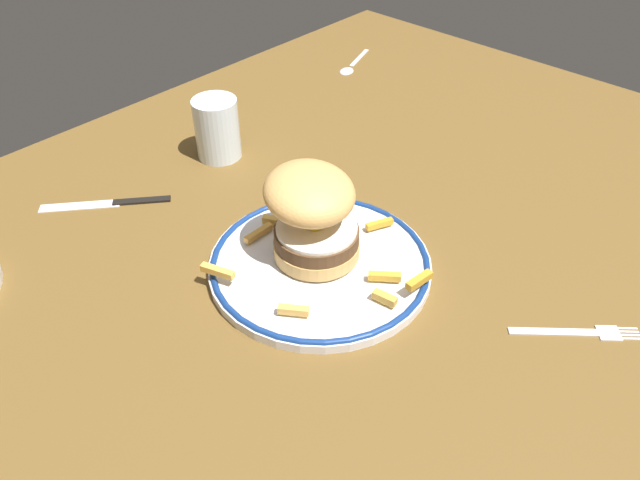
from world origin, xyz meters
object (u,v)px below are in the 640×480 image
Objects in this scene: burger at (313,214)px; fork at (578,332)px; dinner_plate at (320,264)px; knife at (116,202)px; water_glass at (217,132)px; spoon at (349,67)px.

burger is 32.55cm from fork.
dinner_plate is 1.85× the size of knife.
water_glass reaches higher than knife.
dinner_plate reaches higher than spoon.
dinner_plate is 2.09× the size of burger.
water_glass is 57.85cm from fork.
spoon is at bearing 36.14° from burger.
fork is 62.14cm from knife.
fork is (10.95, -29.81, -7.13)cm from burger.
dinner_plate reaches higher than knife.
water_glass reaches higher than fork.
dinner_plate is at bearing -106.67° from water_glass.
knife is at bearing 107.32° from dinner_plate.
water_glass is at bearing 73.59° from burger.
fork is (2.75, -57.65, -3.90)cm from water_glass.
dinner_plate is 30.97cm from water_glass.
knife is (-9.46, 30.33, -0.58)cm from dinner_plate.
burger reaches higher than dinner_plate.
fork is (11.58, -28.14, -0.66)cm from dinner_plate.
water_glass is 0.80× the size of fork.
water_glass is at bearing -170.88° from spoon.
spoon is at bearing 37.08° from dinner_plate.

